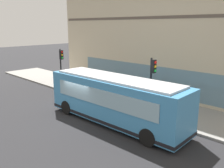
{
  "coord_description": "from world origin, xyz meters",
  "views": [
    {
      "loc": [
        -10.12,
        -12.49,
        6.23
      ],
      "look_at": [
        1.91,
        -0.76,
        2.14
      ],
      "focal_mm": 38.69,
      "sensor_mm": 36.0,
      "label": 1
    }
  ],
  "objects_px": {
    "fire_hydrant": "(135,91)",
    "pedestrian_near_hydrant": "(77,81)",
    "city_bus_nearside": "(115,100)",
    "pedestrian_by_light_pole": "(141,88)",
    "newspaper_vending_box": "(93,91)",
    "pedestrian_near_building_entrance": "(78,73)",
    "traffic_light_near_corner": "(152,76)",
    "traffic_light_down_block": "(61,61)"
  },
  "relations": [
    {
      "from": "traffic_light_down_block",
      "to": "pedestrian_near_building_entrance",
      "type": "bearing_deg",
      "value": 19.38
    },
    {
      "from": "traffic_light_down_block",
      "to": "pedestrian_near_building_entrance",
      "type": "height_order",
      "value": "traffic_light_down_block"
    },
    {
      "from": "traffic_light_down_block",
      "to": "pedestrian_near_building_entrance",
      "type": "xyz_separation_m",
      "value": [
        2.82,
        0.99,
        -1.75
      ]
    },
    {
      "from": "pedestrian_by_light_pole",
      "to": "city_bus_nearside",
      "type": "bearing_deg",
      "value": -161.58
    },
    {
      "from": "city_bus_nearside",
      "to": "newspaper_vending_box",
      "type": "relative_size",
      "value": 11.22
    },
    {
      "from": "traffic_light_down_block",
      "to": "fire_hydrant",
      "type": "relative_size",
      "value": 5.17
    },
    {
      "from": "newspaper_vending_box",
      "to": "pedestrian_by_light_pole",
      "type": "bearing_deg",
      "value": -56.48
    },
    {
      "from": "traffic_light_down_block",
      "to": "newspaper_vending_box",
      "type": "relative_size",
      "value": 4.25
    },
    {
      "from": "pedestrian_near_building_entrance",
      "to": "city_bus_nearside",
      "type": "bearing_deg",
      "value": -116.84
    },
    {
      "from": "traffic_light_down_block",
      "to": "fire_hydrant",
      "type": "xyz_separation_m",
      "value": [
        2.82,
        -7.11,
        -2.31
      ]
    },
    {
      "from": "traffic_light_down_block",
      "to": "pedestrian_near_hydrant",
      "type": "distance_m",
      "value": 3.02
    },
    {
      "from": "traffic_light_near_corner",
      "to": "traffic_light_down_block",
      "type": "distance_m",
      "value": 10.9
    },
    {
      "from": "traffic_light_near_corner",
      "to": "traffic_light_down_block",
      "type": "bearing_deg",
      "value": 89.56
    },
    {
      "from": "city_bus_nearside",
      "to": "pedestrian_by_light_pole",
      "type": "distance_m",
      "value": 5.26
    },
    {
      "from": "traffic_light_down_block",
      "to": "pedestrian_near_hydrant",
      "type": "bearing_deg",
      "value": -92.94
    },
    {
      "from": "fire_hydrant",
      "to": "pedestrian_near_hydrant",
      "type": "height_order",
      "value": "pedestrian_near_hydrant"
    },
    {
      "from": "city_bus_nearside",
      "to": "pedestrian_near_building_entrance",
      "type": "bearing_deg",
      "value": 63.16
    },
    {
      "from": "fire_hydrant",
      "to": "pedestrian_by_light_pole",
      "type": "xyz_separation_m",
      "value": [
        -0.51,
        -1.09,
        0.64
      ]
    },
    {
      "from": "city_bus_nearside",
      "to": "pedestrian_by_light_pole",
      "type": "height_order",
      "value": "city_bus_nearside"
    },
    {
      "from": "traffic_light_down_block",
      "to": "pedestrian_near_hydrant",
      "type": "xyz_separation_m",
      "value": [
        -0.13,
        -2.54,
        -1.63
      ]
    },
    {
      "from": "pedestrian_by_light_pole",
      "to": "traffic_light_near_corner",
      "type": "bearing_deg",
      "value": -131.47
    },
    {
      "from": "pedestrian_near_building_entrance",
      "to": "pedestrian_by_light_pole",
      "type": "distance_m",
      "value": 9.2
    },
    {
      "from": "pedestrian_near_building_entrance",
      "to": "traffic_light_near_corner",
      "type": "bearing_deg",
      "value": -103.7
    },
    {
      "from": "city_bus_nearside",
      "to": "newspaper_vending_box",
      "type": "distance_m",
      "value": 5.9
    },
    {
      "from": "city_bus_nearside",
      "to": "traffic_light_down_block",
      "type": "bearing_deg",
      "value": 74.83
    },
    {
      "from": "traffic_light_down_block",
      "to": "pedestrian_by_light_pole",
      "type": "relative_size",
      "value": 2.21
    },
    {
      "from": "pedestrian_by_light_pole",
      "to": "pedestrian_near_building_entrance",
      "type": "bearing_deg",
      "value": 86.83
    },
    {
      "from": "pedestrian_near_hydrant",
      "to": "pedestrian_near_building_entrance",
      "type": "bearing_deg",
      "value": 50.13
    },
    {
      "from": "traffic_light_near_corner",
      "to": "fire_hydrant",
      "type": "height_order",
      "value": "traffic_light_near_corner"
    },
    {
      "from": "pedestrian_near_building_entrance",
      "to": "pedestrian_near_hydrant",
      "type": "xyz_separation_m",
      "value": [
        -2.95,
        -3.53,
        0.11
      ]
    },
    {
      "from": "traffic_light_near_corner",
      "to": "pedestrian_by_light_pole",
      "type": "relative_size",
      "value": 2.29
    },
    {
      "from": "pedestrian_near_building_entrance",
      "to": "pedestrian_by_light_pole",
      "type": "relative_size",
      "value": 0.93
    },
    {
      "from": "pedestrian_by_light_pole",
      "to": "newspaper_vending_box",
      "type": "xyz_separation_m",
      "value": [
        -2.34,
        3.54,
        -0.55
      ]
    },
    {
      "from": "pedestrian_near_building_entrance",
      "to": "pedestrian_by_light_pole",
      "type": "xyz_separation_m",
      "value": [
        -0.51,
        -9.19,
        0.08
      ]
    },
    {
      "from": "fire_hydrant",
      "to": "newspaper_vending_box",
      "type": "xyz_separation_m",
      "value": [
        -2.85,
        2.45,
        0.09
      ]
    },
    {
      "from": "pedestrian_near_hydrant",
      "to": "newspaper_vending_box",
      "type": "xyz_separation_m",
      "value": [
        0.09,
        -2.12,
        -0.58
      ]
    },
    {
      "from": "city_bus_nearside",
      "to": "pedestrian_near_building_entrance",
      "type": "xyz_separation_m",
      "value": [
        5.49,
        10.85,
        -0.48
      ]
    },
    {
      "from": "pedestrian_near_hydrant",
      "to": "newspaper_vending_box",
      "type": "bearing_deg",
      "value": -87.51
    },
    {
      "from": "pedestrian_by_light_pole",
      "to": "newspaper_vending_box",
      "type": "bearing_deg",
      "value": 123.52
    },
    {
      "from": "fire_hydrant",
      "to": "pedestrian_near_hydrant",
      "type": "relative_size",
      "value": 0.41
    },
    {
      "from": "pedestrian_near_hydrant",
      "to": "traffic_light_down_block",
      "type": "bearing_deg",
      "value": 87.06
    },
    {
      "from": "traffic_light_near_corner",
      "to": "pedestrian_near_hydrant",
      "type": "height_order",
      "value": "traffic_light_near_corner"
    }
  ]
}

